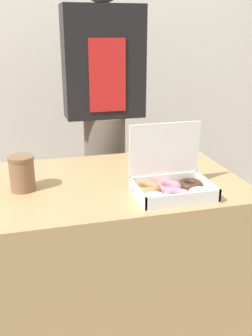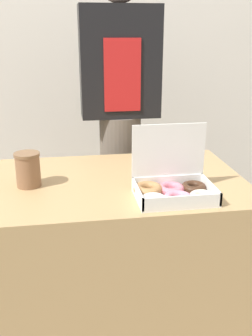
# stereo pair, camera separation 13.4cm
# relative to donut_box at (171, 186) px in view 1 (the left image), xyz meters

# --- Properties ---
(ground_plane) EXTENTS (14.00, 14.00, 0.00)m
(ground_plane) POSITION_rel_donut_box_xyz_m (-0.17, 0.20, -0.76)
(ground_plane) COLOR gray
(wall_back) EXTENTS (10.00, 0.05, 2.60)m
(wall_back) POSITION_rel_donut_box_xyz_m (-0.17, 1.51, 0.54)
(wall_back) COLOR silver
(wall_back) RESTS_ON ground_plane
(table) EXTENTS (1.01, 0.69, 0.72)m
(table) POSITION_rel_donut_box_xyz_m (-0.17, 0.20, -0.40)
(table) COLOR tan
(table) RESTS_ON ground_plane
(donut_box) EXTENTS (0.30, 0.23, 0.25)m
(donut_box) POSITION_rel_donut_box_xyz_m (0.00, 0.00, 0.00)
(donut_box) COLOR white
(donut_box) RESTS_ON table
(coffee_cup) EXTENTS (0.10, 0.10, 0.13)m
(coffee_cup) POSITION_rel_donut_box_xyz_m (-0.51, 0.19, 0.03)
(coffee_cup) COLOR #8C6042
(coffee_cup) RESTS_ON table
(person_customer) EXTENTS (0.40, 0.22, 1.63)m
(person_customer) POSITION_rel_donut_box_xyz_m (-0.08, 0.78, 0.13)
(person_customer) COLOR #665B51
(person_customer) RESTS_ON ground_plane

